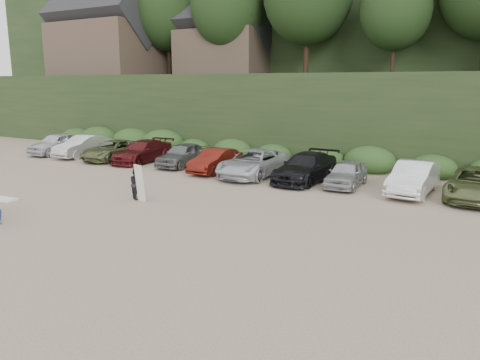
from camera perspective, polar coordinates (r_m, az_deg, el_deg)
The scene contains 4 objects.
ground at distance 18.71m, azimuth -8.47°, elevation -5.09°, with size 120.00×120.00×0.00m, color tan.
hillside_backdrop at distance 51.55m, azimuth 17.61°, elevation 17.80°, with size 90.00×41.50×28.00m.
parked_cars at distance 27.00m, azimuth 3.95°, elevation 1.89°, with size 39.49×5.97×1.62m.
adult_surfer at distance 22.43m, azimuth -12.49°, elevation -0.44°, with size 1.19×0.89×1.73m.
Camera 1 is at (11.16, -14.00, 5.41)m, focal length 35.00 mm.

